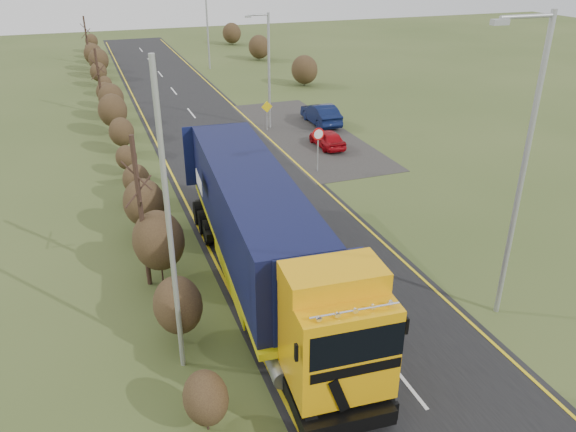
# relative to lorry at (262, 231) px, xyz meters

# --- Properties ---
(ground) EXTENTS (160.00, 160.00, 0.00)m
(ground) POSITION_rel_lorry_xyz_m (2.47, -2.05, -2.54)
(ground) COLOR #3A4A20
(ground) RESTS_ON ground
(road) EXTENTS (8.00, 120.00, 0.02)m
(road) POSITION_rel_lorry_xyz_m (2.47, 7.95, -2.53)
(road) COLOR black
(road) RESTS_ON ground
(layby) EXTENTS (6.00, 18.00, 0.02)m
(layby) POSITION_rel_lorry_xyz_m (8.97, 17.95, -2.53)
(layby) COLOR #2D2B28
(layby) RESTS_ON ground
(lane_markings) EXTENTS (7.52, 116.00, 0.01)m
(lane_markings) POSITION_rel_lorry_xyz_m (2.47, 7.65, -2.51)
(lane_markings) COLOR gold
(lane_markings) RESTS_ON road
(hedgerow) EXTENTS (2.24, 102.04, 6.05)m
(hedgerow) POSITION_rel_lorry_xyz_m (-3.53, 5.85, -0.92)
(hedgerow) COLOR black
(hedgerow) RESTS_ON ground
(lorry) EXTENTS (3.63, 16.20, 4.47)m
(lorry) POSITION_rel_lorry_xyz_m (0.00, 0.00, 0.00)
(lorry) COLOR black
(lorry) RESTS_ON ground
(car_red_hatchback) EXTENTS (1.43, 3.48, 1.18)m
(car_red_hatchback) POSITION_rel_lorry_xyz_m (9.18, 14.67, -1.95)
(car_red_hatchback) COLOR #A1080F
(car_red_hatchback) RESTS_ON ground
(car_blue_sedan) EXTENTS (1.70, 4.62, 1.51)m
(car_blue_sedan) POSITION_rel_lorry_xyz_m (10.89, 19.71, -1.78)
(car_blue_sedan) COLOR #091132
(car_blue_sedan) RESTS_ON ground
(streetlight_near) EXTENTS (2.19, 0.21, 10.33)m
(streetlight_near) POSITION_rel_lorry_xyz_m (7.35, -4.24, 3.20)
(streetlight_near) COLOR #9EA1A3
(streetlight_near) RESTS_ON ground
(streetlight_mid) EXTENTS (1.70, 0.18, 7.94)m
(streetlight_mid) POSITION_rel_lorry_xyz_m (6.98, 20.19, 1.81)
(streetlight_mid) COLOR #9EA1A3
(streetlight_mid) RESTS_ON ground
(streetlight_far) EXTENTS (2.07, 0.20, 9.78)m
(streetlight_far) POSITION_rel_lorry_xyz_m (7.80, 42.99, 2.87)
(streetlight_far) COLOR #9EA1A3
(streetlight_far) RESTS_ON ground
(left_pole) EXTENTS (0.16, 0.16, 9.59)m
(left_pole) POSITION_rel_lorry_xyz_m (-3.69, -3.18, 2.26)
(left_pole) COLOR #9EA1A3
(left_pole) RESTS_ON ground
(speed_sign) EXTENTS (0.73, 0.10, 2.64)m
(speed_sign) POSITION_rel_lorry_xyz_m (6.87, 10.87, -0.66)
(speed_sign) COLOR #9EA1A3
(speed_sign) RESTS_ON ground
(warning_board) EXTENTS (0.81, 0.11, 2.13)m
(warning_board) POSITION_rel_lorry_xyz_m (6.67, 19.60, -1.22)
(warning_board) COLOR #9EA1A3
(warning_board) RESTS_ON ground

